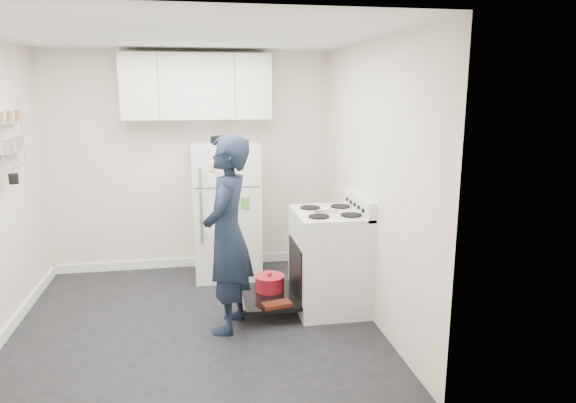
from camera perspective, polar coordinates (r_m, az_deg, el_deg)
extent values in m
cube|color=black|center=(4.84, -10.22, -13.20)|extent=(3.20, 3.20, 0.01)
cube|color=white|center=(4.39, -11.52, 17.73)|extent=(3.20, 3.20, 0.01)
cube|color=beige|center=(6.03, -10.74, 4.31)|extent=(3.20, 0.01, 2.50)
cube|color=beige|center=(2.89, -11.02, -4.37)|extent=(3.20, 0.01, 2.50)
cube|color=beige|center=(4.71, 9.05, 2.16)|extent=(0.01, 3.20, 2.50)
cube|color=white|center=(5.09, -28.85, -12.67)|extent=(0.03, 3.20, 0.10)
cube|color=white|center=(6.29, -10.30, -6.60)|extent=(3.20, 0.03, 0.10)
cube|color=silver|center=(4.95, 4.58, -6.67)|extent=(0.65, 0.76, 0.92)
cube|color=black|center=(4.95, 3.78, -7.38)|extent=(0.53, 0.60, 0.52)
cube|color=orange|center=(5.02, 6.80, -7.16)|extent=(0.02, 0.56, 0.46)
cylinder|color=black|center=(5.03, 4.31, -9.28)|extent=(0.34, 0.34, 0.02)
cube|color=silver|center=(4.88, 7.93, -0.32)|extent=(0.08, 0.76, 0.18)
cube|color=silver|center=(4.82, 4.68, -1.32)|extent=(0.65, 0.76, 0.03)
cube|color=#B2B2B7|center=(4.75, 4.26, -1.08)|extent=(0.22, 0.03, 0.01)
cube|color=black|center=(4.95, -2.33, -10.54)|extent=(0.55, 0.70, 0.03)
cylinder|color=#B2B2B7|center=(4.91, -5.21, -10.30)|extent=(0.02, 0.66, 0.02)
cylinder|color=#AD1727|center=(5.03, -2.05, -9.14)|extent=(0.28, 0.28, 0.13)
cylinder|color=#AD1727|center=(5.01, -2.06, -8.34)|extent=(0.29, 0.29, 0.02)
sphere|color=#AD1727|center=(5.00, -2.06, -8.03)|extent=(0.04, 0.04, 0.04)
cube|color=maroon|center=(4.70, -1.25, -11.37)|extent=(0.28, 0.18, 0.04)
cube|color=maroon|center=(5.19, -2.19, -9.01)|extent=(0.28, 0.19, 0.04)
cube|color=silver|center=(5.78, -6.88, -0.94)|extent=(0.72, 0.70, 1.50)
cube|color=#4C4C4C|center=(5.37, -6.74, 1.56)|extent=(0.68, 0.01, 0.01)
cube|color=#B2B2B7|center=(5.32, -9.77, 2.69)|extent=(0.02, 0.03, 0.20)
cube|color=#B2B2B7|center=(5.41, -9.61, -1.70)|extent=(0.02, 0.03, 0.55)
cylinder|color=black|center=(5.65, -7.09, 6.83)|extent=(0.30, 0.30, 0.07)
cube|color=#A12E47|center=(5.45, -6.11, -2.28)|extent=(0.10, 0.01, 0.10)
cube|color=#4C9C34|center=(5.41, -4.79, -0.18)|extent=(0.09, 0.01, 0.12)
cube|color=#BA9115|center=(5.33, -5.74, 4.52)|extent=(0.07, 0.01, 0.07)
cube|color=#B8D833|center=(5.32, -8.41, 3.68)|extent=(0.06, 0.01, 0.06)
cube|color=silver|center=(5.37, -7.26, 1.29)|extent=(0.12, 0.01, 0.16)
cube|color=silver|center=(5.80, -10.08, 12.46)|extent=(1.60, 0.33, 0.70)
cube|color=#B2B2B7|center=(5.13, -28.46, 7.86)|extent=(0.14, 0.60, 0.02)
cube|color=#B2B2B7|center=(5.15, -28.17, 5.09)|extent=(0.14, 0.60, 0.02)
cylinder|color=black|center=(5.00, -28.19, 2.24)|extent=(0.08, 0.08, 0.09)
imported|color=#151E30|center=(4.43, -6.74, -3.71)|extent=(0.59, 0.72, 1.70)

